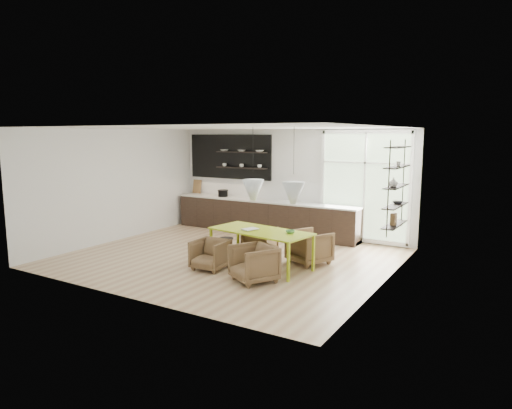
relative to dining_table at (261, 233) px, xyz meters
name	(u,v)px	position (x,y,z in m)	size (l,w,h in m)	color
room	(275,190)	(-0.40, 1.35, 0.73)	(7.02, 6.01, 2.91)	#CFB38B
kitchen_run	(262,212)	(-1.68, 2.94, -0.13)	(5.54, 0.69, 2.75)	black
right_shelving	(396,189)	(2.38, 1.43, 0.92)	(0.26, 1.22, 1.90)	black
dining_table	(261,233)	(0.00, 0.00, 0.00)	(2.26, 1.28, 0.78)	#9AB119
armchair_back_left	(260,240)	(-0.55, 0.93, -0.41)	(0.67, 0.69, 0.63)	brown
armchair_back_right	(310,247)	(0.77, 0.78, -0.37)	(0.77, 0.79, 0.72)	brown
armchair_front_left	(210,254)	(-0.80, -0.67, -0.42)	(0.66, 0.68, 0.62)	brown
armchair_front_right	(254,263)	(0.37, -0.89, -0.38)	(0.75, 0.77, 0.70)	brown
wire_stool	(226,245)	(-1.07, 0.30, -0.45)	(0.34, 0.34, 0.43)	black
table_book	(247,228)	(-0.32, -0.03, 0.07)	(0.24, 0.32, 0.03)	white
table_bowl	(290,232)	(0.65, 0.07, 0.08)	(0.19, 0.19, 0.06)	#508C4F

